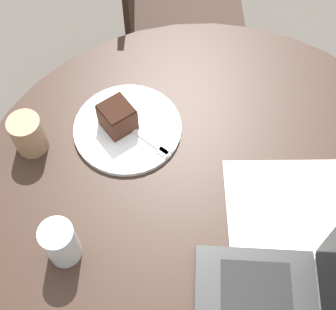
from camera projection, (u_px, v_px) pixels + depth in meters
The scene contains 9 objects.
ground_plane at pixel (196, 288), 1.67m from camera, with size 12.00×12.00×0.00m, color #4C4742.
dining_table at pixel (207, 227), 1.18m from camera, with size 1.12×1.12×0.73m.
chair at pixel (167, 22), 1.67m from camera, with size 0.46×0.46×0.96m.
paper_document at pixel (294, 244), 0.99m from camera, with size 0.44×0.32×0.00m.
plate at pixel (128, 128), 1.14m from camera, with size 0.26×0.26×0.01m.
cake_slice at pixel (117, 117), 1.11m from camera, with size 0.10×0.10×0.07m.
fork at pixel (147, 139), 1.12m from camera, with size 0.14×0.13×0.00m.
coffee_glass at pixel (28, 134), 1.08m from camera, with size 0.08×0.08×0.10m.
water_glass at pixel (61, 243), 0.94m from camera, with size 0.07×0.07×0.11m.
Camera 1 is at (-0.43, 0.16, 1.68)m, focal length 50.00 mm.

